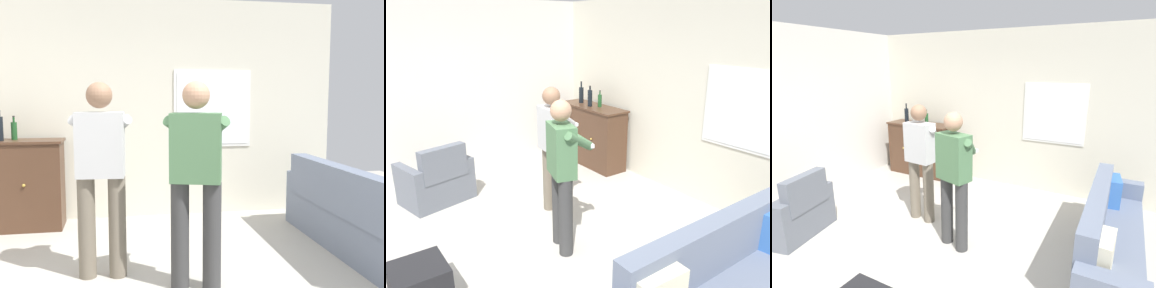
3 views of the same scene
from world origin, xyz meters
TOP-DOWN VIEW (x-y plane):
  - ground at (0.00, 0.00)m, footprint 10.40×10.40m
  - wall_back_with_window at (0.03, 2.66)m, footprint 5.20×0.15m
  - wall_side_left at (-2.66, 0.00)m, footprint 0.12×5.20m
  - couch at (2.03, 0.87)m, footprint 0.57×2.41m
  - armchair at (-1.67, -0.40)m, footprint 0.83×1.01m
  - sideboard_cabinet at (-1.60, 2.30)m, footprint 1.37×0.49m
  - bottle_wine_green at (-1.94, 2.31)m, footprint 0.08×0.08m
  - bottle_liquor_amber at (-1.48, 2.35)m, footprint 0.07×0.07m
  - bottle_spirits_clear at (-1.61, 2.24)m, footprint 0.08×0.08m
  - ottoman at (0.34, -1.14)m, footprint 0.47×0.47m
  - person_standing_left at (-0.43, 0.75)m, footprint 0.56×0.49m
  - person_standing_right at (0.33, 0.39)m, footprint 0.53×0.52m

SIDE VIEW (x-z plane):
  - ground at x=0.00m, z-range 0.00..0.00m
  - ottoman at x=0.34m, z-range 0.00..0.39m
  - armchair at x=-1.67m, z-range -0.14..0.71m
  - couch at x=2.03m, z-range -0.10..0.78m
  - sideboard_cabinet at x=-1.60m, z-range 0.00..1.06m
  - person_standing_left at x=-0.43m, z-range 0.10..1.78m
  - person_standing_right at x=0.33m, z-range 0.10..1.78m
  - bottle_liquor_amber at x=-1.48m, z-range 1.02..1.31m
  - bottle_spirits_clear at x=-1.61m, z-range 1.03..1.38m
  - bottle_wine_green at x=-1.94m, z-range 1.01..1.39m
  - wall_side_left at x=-2.66m, z-range 0.00..2.80m
  - wall_back_with_window at x=0.03m, z-range 0.00..2.80m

